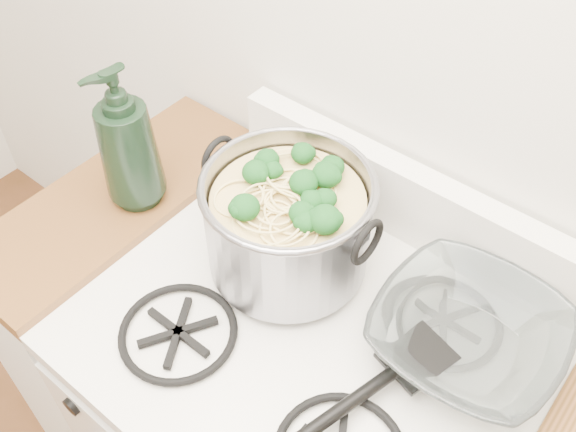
% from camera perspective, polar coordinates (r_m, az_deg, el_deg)
% --- Properties ---
extents(counter_left, '(0.25, 0.65, 0.92)m').
position_cam_1_polar(counter_left, '(1.70, -12.12, -9.05)').
color(counter_left, silver).
rests_on(counter_left, ground).
extents(stock_pot, '(0.33, 0.30, 0.20)m').
position_cam_1_polar(stock_pot, '(1.12, -0.00, -0.68)').
color(stock_pot, gray).
rests_on(stock_pot, gas_range).
extents(spatula, '(0.36, 0.37, 0.02)m').
position_cam_1_polar(spatula, '(1.08, 11.47, -11.98)').
color(spatula, black).
rests_on(spatula, gas_range).
extents(glass_bowl, '(0.13, 0.13, 0.03)m').
position_cam_1_polar(glass_bowl, '(1.11, 15.47, -10.68)').
color(glass_bowl, white).
rests_on(glass_bowl, gas_range).
extents(bottle, '(0.14, 0.14, 0.30)m').
position_cam_1_polar(bottle, '(1.24, -14.20, 6.71)').
color(bottle, black).
rests_on(bottle, counter_left).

